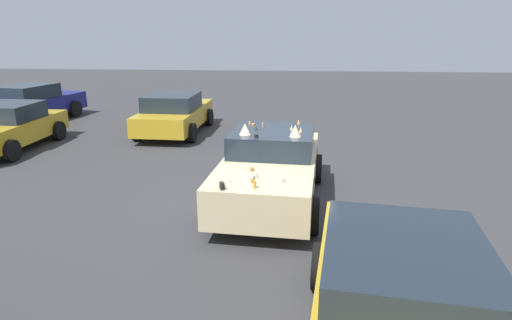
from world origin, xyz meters
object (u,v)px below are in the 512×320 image
(parked_sedan_near_right, at_px, (6,127))
(parked_sedan_far_right, at_px, (30,104))
(parked_sedan_row_back_far, at_px, (175,113))
(art_car_decorated, at_px, (271,167))
(parked_sedan_behind_right, at_px, (402,308))

(parked_sedan_near_right, height_order, parked_sedan_far_right, parked_sedan_far_right)
(parked_sedan_row_back_far, relative_size, parked_sedan_far_right, 0.89)
(parked_sedan_near_right, bearing_deg, art_car_decorated, 67.58)
(parked_sedan_behind_right, xyz_separation_m, parked_sedan_row_back_far, (10.46, 5.25, -0.03))
(parked_sedan_far_right, bearing_deg, parked_sedan_row_back_far, -91.18)
(parked_sedan_near_right, relative_size, parked_sedan_far_right, 0.84)
(parked_sedan_behind_right, relative_size, parked_sedan_row_back_far, 1.06)
(parked_sedan_near_right, height_order, parked_sedan_behind_right, parked_sedan_behind_right)
(art_car_decorated, relative_size, parked_sedan_behind_right, 1.01)
(art_car_decorated, relative_size, parked_sedan_far_right, 0.96)
(parked_sedan_far_right, bearing_deg, parked_sedan_behind_right, -125.25)
(parked_sedan_near_right, xyz_separation_m, parked_sedan_row_back_far, (2.46, -4.49, 0.02))
(art_car_decorated, distance_m, parked_sedan_far_right, 12.07)
(art_car_decorated, distance_m, parked_sedan_row_back_far, 6.93)
(parked_sedan_near_right, relative_size, parked_sedan_row_back_far, 0.94)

